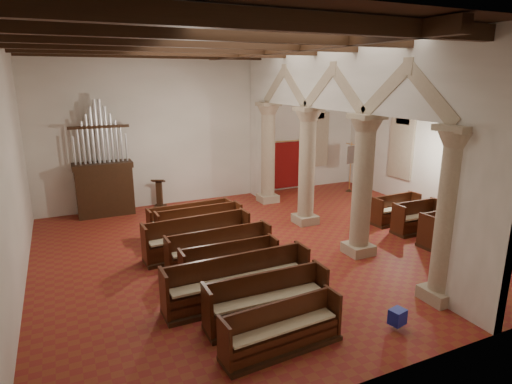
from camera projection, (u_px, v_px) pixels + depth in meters
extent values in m
plane|color=maroon|center=(280.00, 246.00, 13.19)|extent=(14.00, 14.00, 0.00)
plane|color=black|center=(283.00, 40.00, 11.62)|extent=(14.00, 14.00, 0.00)
cube|color=white|center=(213.00, 128.00, 17.66)|extent=(14.00, 0.02, 6.00)
cube|color=white|center=(451.00, 203.00, 7.15)|extent=(14.00, 0.02, 6.00)
cube|color=white|center=(6.00, 171.00, 9.57)|extent=(0.02, 12.00, 6.00)
cube|color=white|center=(455.00, 136.00, 15.24)|extent=(0.02, 12.00, 6.00)
cube|color=tan|center=(439.00, 294.00, 9.93)|extent=(0.75, 0.75, 0.30)
cylinder|color=tan|center=(448.00, 221.00, 9.46)|extent=(0.56, 0.56, 3.30)
cube|color=tan|center=(358.00, 249.00, 12.56)|extent=(0.75, 0.75, 0.30)
cylinder|color=tan|center=(362.00, 190.00, 12.09)|extent=(0.56, 0.56, 3.30)
cube|color=tan|center=(305.00, 219.00, 15.19)|extent=(0.75, 0.75, 0.30)
cylinder|color=tan|center=(307.00, 169.00, 14.72)|extent=(0.56, 0.56, 3.30)
cube|color=tan|center=(268.00, 198.00, 17.82)|extent=(0.75, 0.75, 0.30)
cylinder|color=tan|center=(268.00, 155.00, 17.35)|extent=(0.56, 0.56, 3.30)
cube|color=white|center=(337.00, 77.00, 12.60)|extent=(0.25, 11.90, 1.93)
cube|color=#306C4F|center=(489.00, 166.00, 14.13)|extent=(0.03, 1.00, 2.20)
cube|color=#306C4F|center=(402.00, 148.00, 17.63)|extent=(0.03, 1.00, 2.20)
cube|color=#306C4F|center=(316.00, 140.00, 19.88)|extent=(1.00, 0.03, 2.20)
cube|color=black|center=(105.00, 191.00, 15.95)|extent=(2.00, 0.80, 1.80)
cube|color=black|center=(102.00, 165.00, 15.69)|extent=(2.10, 0.85, 0.20)
cube|color=black|center=(160.00, 207.00, 16.99)|extent=(0.58, 0.58, 0.10)
cube|color=black|center=(159.00, 195.00, 16.86)|extent=(0.28, 0.28, 1.07)
cube|color=black|center=(159.00, 181.00, 16.64)|extent=(0.60, 0.55, 0.19)
cube|color=maroon|center=(287.00, 165.00, 19.49)|extent=(1.60, 0.06, 2.10)
cylinder|color=gold|center=(288.00, 141.00, 19.19)|extent=(1.80, 0.04, 0.04)
cone|color=black|center=(349.00, 190.00, 19.45)|extent=(0.34, 0.34, 0.11)
cylinder|color=gold|center=(350.00, 167.00, 19.17)|extent=(0.04, 0.04, 2.25)
cylinder|color=gold|center=(352.00, 144.00, 18.90)|extent=(0.13, 0.65, 0.03)
cube|color=navy|center=(351.00, 155.00, 19.01)|extent=(0.51, 0.10, 0.80)
cube|color=#162597|center=(397.00, 317.00, 8.80)|extent=(0.37, 0.33, 0.32)
cube|color=#161A9A|center=(276.00, 266.00, 11.19)|extent=(0.34, 0.30, 0.29)
cube|color=#16329B|center=(249.00, 256.00, 11.83)|extent=(0.33, 0.30, 0.28)
cylinder|color=white|center=(273.00, 316.00, 9.00)|extent=(1.04, 0.32, 0.10)
cylinder|color=silver|center=(238.00, 299.00, 9.68)|extent=(0.89, 0.11, 0.09)
cube|color=black|center=(282.00, 348.00, 8.14)|extent=(2.47, 0.79, 0.09)
cube|color=#45240E|center=(283.00, 338.00, 8.03)|extent=(2.30, 0.51, 0.41)
cube|color=#45240E|center=(278.00, 321.00, 8.16)|extent=(2.28, 0.21, 0.86)
cube|color=#45240E|center=(223.00, 341.00, 7.55)|extent=(0.10, 0.54, 0.86)
cube|color=#45240E|center=(334.00, 311.00, 8.51)|extent=(0.10, 0.54, 0.86)
cube|color=beige|center=(283.00, 327.00, 7.98)|extent=(2.21, 0.47, 0.05)
cube|color=black|center=(267.00, 319.00, 9.09)|extent=(2.70, 0.73, 0.10)
cube|color=#40140D|center=(268.00, 309.00, 8.97)|extent=(2.54, 0.43, 0.45)
cube|color=#40140D|center=(263.00, 293.00, 9.11)|extent=(2.54, 0.10, 0.96)
cube|color=#40140D|center=(207.00, 310.00, 8.44)|extent=(0.08, 0.61, 0.96)
cube|color=#40140D|center=(320.00, 284.00, 9.50)|extent=(0.08, 0.61, 0.96)
cube|color=beige|center=(268.00, 298.00, 8.91)|extent=(2.44, 0.39, 0.05)
cube|color=black|center=(239.00, 300.00, 9.86)|extent=(3.47, 0.79, 0.11)
cube|color=#44270E|center=(239.00, 290.00, 9.74)|extent=(3.31, 0.47, 0.48)
cube|color=#44270E|center=(235.00, 275.00, 9.88)|extent=(3.31, 0.12, 1.01)
cube|color=#44270E|center=(164.00, 293.00, 9.05)|extent=(0.08, 0.64, 1.01)
cube|color=#44270E|center=(302.00, 264.00, 10.42)|extent=(0.08, 0.64, 1.01)
cube|color=beige|center=(239.00, 279.00, 9.67)|extent=(3.18, 0.43, 0.05)
cube|color=black|center=(230.00, 279.00, 10.89)|extent=(2.52, 0.70, 0.10)
cube|color=#3E240D|center=(231.00, 271.00, 10.78)|extent=(2.37, 0.41, 0.43)
cube|color=#3E240D|center=(227.00, 259.00, 10.91)|extent=(2.37, 0.09, 0.91)
cube|color=#3E240D|center=(182.00, 270.00, 10.28)|extent=(0.07, 0.57, 0.91)
cube|color=#3E240D|center=(273.00, 253.00, 11.27)|extent=(0.07, 0.57, 0.91)
cube|color=beige|center=(231.00, 262.00, 10.72)|extent=(2.27, 0.37, 0.05)
cube|color=black|center=(220.00, 264.00, 11.80)|extent=(2.95, 0.74, 0.10)
cube|color=#43160E|center=(220.00, 255.00, 11.69)|extent=(2.79, 0.45, 0.44)
cube|color=#43160E|center=(217.00, 244.00, 11.82)|extent=(2.79, 0.13, 0.92)
cube|color=#43160E|center=(167.00, 255.00, 11.11)|extent=(0.08, 0.58, 0.92)
cube|color=#43160E|center=(266.00, 238.00, 12.27)|extent=(0.08, 0.58, 0.92)
cube|color=beige|center=(220.00, 247.00, 11.63)|extent=(2.68, 0.41, 0.05)
cube|color=black|center=(198.00, 253.00, 12.49)|extent=(3.14, 0.90, 0.11)
cube|color=#48180F|center=(199.00, 244.00, 12.37)|extent=(2.98, 0.57, 0.48)
cube|color=#48180F|center=(196.00, 233.00, 12.52)|extent=(2.96, 0.22, 1.02)
cube|color=#48180F|center=(144.00, 243.00, 11.75)|extent=(0.11, 0.65, 1.02)
cube|color=#48180F|center=(246.00, 227.00, 12.98)|extent=(0.11, 0.65, 1.02)
cube|color=beige|center=(198.00, 235.00, 12.30)|extent=(2.86, 0.52, 0.05)
cube|color=black|center=(200.00, 237.00, 13.74)|extent=(2.77, 0.74, 0.10)
cube|color=#3F250D|center=(200.00, 230.00, 13.63)|extent=(2.62, 0.45, 0.44)
cube|color=#3F250D|center=(198.00, 220.00, 13.76)|extent=(2.61, 0.12, 0.94)
cube|color=#3F250D|center=(157.00, 228.00, 13.08)|extent=(0.08, 0.59, 0.94)
cube|color=#3F250D|center=(238.00, 216.00, 14.17)|extent=(0.08, 0.59, 0.94)
cube|color=beige|center=(200.00, 222.00, 13.56)|extent=(2.51, 0.40, 0.05)
cube|color=black|center=(191.00, 232.00, 14.19)|extent=(2.81, 0.82, 0.10)
cube|color=#44210E|center=(191.00, 225.00, 14.08)|extent=(2.64, 0.53, 0.43)
cube|color=#44210E|center=(189.00, 216.00, 14.21)|extent=(2.62, 0.21, 0.91)
cube|color=#44210E|center=(149.00, 223.00, 13.52)|extent=(0.10, 0.58, 0.91)
cube|color=#44210E|center=(229.00, 212.00, 14.62)|extent=(0.10, 0.58, 0.91)
cube|color=beige|center=(191.00, 218.00, 14.01)|extent=(2.53, 0.48, 0.05)
cube|color=black|center=(448.00, 242.00, 13.34)|extent=(2.13, 0.84, 0.10)
cube|color=#3F1C0D|center=(450.00, 234.00, 13.22)|extent=(1.96, 0.52, 0.47)
cube|color=#3F1C0D|center=(445.00, 224.00, 13.36)|extent=(1.94, 0.18, 0.98)
cube|color=#3F1C0D|center=(425.00, 230.00, 12.81)|extent=(0.11, 0.62, 0.98)
cube|color=#3F1C0D|center=(472.00, 221.00, 13.62)|extent=(0.11, 0.62, 0.98)
cube|color=beige|center=(451.00, 226.00, 13.15)|extent=(1.88, 0.48, 0.05)
cube|color=black|center=(417.00, 230.00, 14.34)|extent=(1.75, 0.71, 0.10)
cube|color=#43240E|center=(418.00, 223.00, 14.22)|extent=(1.60, 0.41, 0.45)
cube|color=#43240E|center=(414.00, 214.00, 14.36)|extent=(1.60, 0.08, 0.95)
cube|color=#43240E|center=(398.00, 219.00, 13.88)|extent=(0.07, 0.60, 0.95)
cube|color=#43240E|center=(436.00, 212.00, 14.56)|extent=(0.07, 0.60, 0.95)
cube|color=beige|center=(419.00, 216.00, 14.16)|extent=(1.53, 0.37, 0.05)
cube|color=black|center=(395.00, 221.00, 15.27)|extent=(1.90, 0.78, 0.10)
cube|color=#441F0E|center=(397.00, 215.00, 15.16)|extent=(1.73, 0.48, 0.43)
cube|color=#441F0E|center=(393.00, 207.00, 15.29)|extent=(1.71, 0.17, 0.91)
cube|color=#441F0E|center=(376.00, 211.00, 14.79)|extent=(0.10, 0.57, 0.91)
cube|color=#441F0E|center=(415.00, 205.00, 15.52)|extent=(0.10, 0.57, 0.91)
cube|color=beige|center=(397.00, 208.00, 15.09)|extent=(1.66, 0.44, 0.05)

